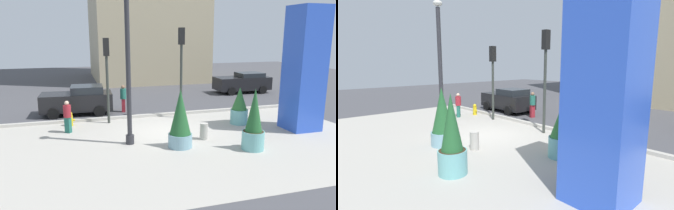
% 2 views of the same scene
% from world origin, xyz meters
% --- Properties ---
extents(ground_plane, '(60.00, 60.00, 0.00)m').
position_xyz_m(ground_plane, '(0.00, 4.00, 0.00)').
color(ground_plane, '#47474C').
extents(plaza_pavement, '(18.00, 10.00, 0.02)m').
position_xyz_m(plaza_pavement, '(0.00, -2.00, 0.00)').
color(plaza_pavement, '#ADA89E').
rests_on(plaza_pavement, ground_plane).
extents(curb_strip, '(18.00, 0.24, 0.16)m').
position_xyz_m(curb_strip, '(0.00, 3.12, 0.08)').
color(curb_strip, '#B7B2A8').
rests_on(curb_strip, ground_plane).
extents(lamp_post, '(0.44, 0.44, 6.35)m').
position_xyz_m(lamp_post, '(-1.99, -1.22, 3.09)').
color(lamp_post, '#2D2D33').
rests_on(lamp_post, ground_plane).
extents(art_pillar_blue, '(1.51, 1.51, 5.95)m').
position_xyz_m(art_pillar_blue, '(6.51, -1.40, 2.98)').
color(art_pillar_blue, blue).
rests_on(art_pillar_blue, ground_plane).
extents(potted_plant_mid_plaza, '(1.01, 1.01, 2.47)m').
position_xyz_m(potted_plant_mid_plaza, '(-0.05, -2.22, 1.16)').
color(potted_plant_mid_plaza, '#7AA8B7').
rests_on(potted_plant_mid_plaza, ground_plane).
extents(potted_plant_by_pillar, '(0.91, 0.91, 2.55)m').
position_xyz_m(potted_plant_by_pillar, '(2.70, -3.35, 1.10)').
color(potted_plant_by_pillar, '#6BB2B2').
rests_on(potted_plant_by_pillar, ground_plane).
extents(potted_plant_near_right, '(0.91, 0.91, 1.94)m').
position_xyz_m(potted_plant_near_right, '(4.08, 0.33, 0.90)').
color(potted_plant_near_right, '#6BB2B2').
rests_on(potted_plant_near_right, ground_plane).
extents(fire_hydrant, '(0.36, 0.26, 0.75)m').
position_xyz_m(fire_hydrant, '(-4.42, 2.44, 0.37)').
color(fire_hydrant, gold).
rests_on(fire_hydrant, ground_plane).
extents(concrete_bollard, '(0.36, 0.36, 0.75)m').
position_xyz_m(concrete_bollard, '(1.29, -1.56, 0.38)').
color(concrete_bollard, '#B2ADA3').
rests_on(concrete_bollard, ground_plane).
extents(traffic_light_far_side, '(0.28, 0.42, 4.45)m').
position_xyz_m(traffic_light_far_side, '(-2.46, 2.45, 3.01)').
color(traffic_light_far_side, '#333833').
rests_on(traffic_light_far_side, ground_plane).
extents(traffic_light_corner, '(0.28, 0.42, 4.98)m').
position_xyz_m(traffic_light_corner, '(1.57, 2.42, 3.33)').
color(traffic_light_corner, '#333833').
rests_on(traffic_light_corner, ground_plane).
extents(car_intersection, '(4.14, 2.24, 1.67)m').
position_xyz_m(car_intersection, '(-3.93, 5.02, 0.84)').
color(car_intersection, black).
rests_on(car_intersection, ground_plane).
extents(car_far_lane, '(4.42, 2.15, 1.60)m').
position_xyz_m(car_far_lane, '(8.98, 8.63, 0.83)').
color(car_far_lane, black).
rests_on(car_far_lane, ground_plane).
extents(pedestrian_crossing, '(0.51, 0.51, 1.57)m').
position_xyz_m(pedestrian_crossing, '(-4.53, 1.24, 0.86)').
color(pedestrian_crossing, '#236656').
rests_on(pedestrian_crossing, ground_plane).
extents(pedestrian_by_curb, '(0.43, 0.43, 1.64)m').
position_xyz_m(pedestrian_by_curb, '(-1.30, 4.74, 0.91)').
color(pedestrian_by_curb, maroon).
rests_on(pedestrian_by_curb, ground_plane).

